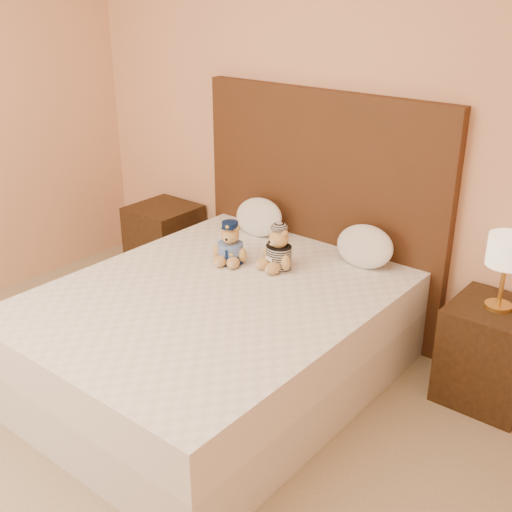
{
  "coord_description": "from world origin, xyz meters",
  "views": [
    {
      "loc": [
        2.12,
        -1.05,
        2.11
      ],
      "look_at": [
        0.09,
        1.45,
        0.71
      ],
      "focal_mm": 45.0,
      "sensor_mm": 36.0,
      "label": 1
    }
  ],
  "objects_px": {
    "bed": "(215,337)",
    "lamp": "(507,254)",
    "nightstand_left": "(165,241)",
    "teddy_police": "(230,243)",
    "teddy_prisoner": "(279,248)",
    "pillow_left": "(259,215)",
    "pillow_right": "(365,244)",
    "nightstand_right": "(490,353)"
  },
  "relations": [
    {
      "from": "bed",
      "to": "lamp",
      "type": "xyz_separation_m",
      "value": [
        1.25,
        0.8,
        0.57
      ]
    },
    {
      "from": "nightstand_left",
      "to": "teddy_police",
      "type": "xyz_separation_m",
      "value": [
        1.06,
        -0.44,
        0.4
      ]
    },
    {
      "from": "teddy_prisoner",
      "to": "pillow_left",
      "type": "distance_m",
      "value": 0.57
    },
    {
      "from": "pillow_right",
      "to": "pillow_left",
      "type": "bearing_deg",
      "value": 180.0
    },
    {
      "from": "bed",
      "to": "pillow_left",
      "type": "bearing_deg",
      "value": 113.35
    },
    {
      "from": "teddy_prisoner",
      "to": "pillow_left",
      "type": "bearing_deg",
      "value": 154.03
    },
    {
      "from": "nightstand_left",
      "to": "lamp",
      "type": "xyz_separation_m",
      "value": [
        2.5,
        0.0,
        0.57
      ]
    },
    {
      "from": "nightstand_right",
      "to": "pillow_left",
      "type": "bearing_deg",
      "value": 178.93
    },
    {
      "from": "bed",
      "to": "teddy_police",
      "type": "height_order",
      "value": "teddy_police"
    },
    {
      "from": "teddy_police",
      "to": "teddy_prisoner",
      "type": "distance_m",
      "value": 0.29
    },
    {
      "from": "lamp",
      "to": "pillow_right",
      "type": "relative_size",
      "value": 1.1
    },
    {
      "from": "bed",
      "to": "teddy_prisoner",
      "type": "distance_m",
      "value": 0.63
    },
    {
      "from": "lamp",
      "to": "teddy_police",
      "type": "height_order",
      "value": "lamp"
    },
    {
      "from": "nightstand_right",
      "to": "teddy_police",
      "type": "distance_m",
      "value": 1.56
    },
    {
      "from": "nightstand_left",
      "to": "nightstand_right",
      "type": "relative_size",
      "value": 1.0
    },
    {
      "from": "teddy_police",
      "to": "pillow_right",
      "type": "bearing_deg",
      "value": 14.91
    },
    {
      "from": "nightstand_left",
      "to": "teddy_police",
      "type": "bearing_deg",
      "value": -22.76
    },
    {
      "from": "nightstand_left",
      "to": "lamp",
      "type": "bearing_deg",
      "value": 0.0
    },
    {
      "from": "teddy_police",
      "to": "nightstand_left",
      "type": "bearing_deg",
      "value": 135.12
    },
    {
      "from": "nightstand_right",
      "to": "pillow_right",
      "type": "bearing_deg",
      "value": 177.89
    },
    {
      "from": "nightstand_left",
      "to": "teddy_police",
      "type": "distance_m",
      "value": 1.22
    },
    {
      "from": "nightstand_left",
      "to": "teddy_police",
      "type": "relative_size",
      "value": 2.15
    },
    {
      "from": "teddy_police",
      "to": "pillow_left",
      "type": "distance_m",
      "value": 0.5
    },
    {
      "from": "bed",
      "to": "pillow_left",
      "type": "relative_size",
      "value": 5.52
    },
    {
      "from": "nightstand_left",
      "to": "lamp",
      "type": "height_order",
      "value": "lamp"
    },
    {
      "from": "nightstand_right",
      "to": "lamp",
      "type": "xyz_separation_m",
      "value": [
        -0.0,
        0.0,
        0.57
      ]
    },
    {
      "from": "teddy_prisoner",
      "to": "pillow_right",
      "type": "relative_size",
      "value": 0.72
    },
    {
      "from": "nightstand_right",
      "to": "pillow_left",
      "type": "distance_m",
      "value": 1.66
    },
    {
      "from": "nightstand_right",
      "to": "teddy_prisoner",
      "type": "bearing_deg",
      "value": -164.32
    },
    {
      "from": "lamp",
      "to": "teddy_police",
      "type": "relative_size",
      "value": 1.57
    },
    {
      "from": "pillow_left",
      "to": "teddy_prisoner",
      "type": "bearing_deg",
      "value": -39.35
    },
    {
      "from": "lamp",
      "to": "teddy_prisoner",
      "type": "height_order",
      "value": "lamp"
    },
    {
      "from": "lamp",
      "to": "pillow_left",
      "type": "bearing_deg",
      "value": 178.93
    },
    {
      "from": "nightstand_right",
      "to": "teddy_police",
      "type": "bearing_deg",
      "value": -162.87
    },
    {
      "from": "nightstand_right",
      "to": "lamp",
      "type": "height_order",
      "value": "lamp"
    },
    {
      "from": "teddy_prisoner",
      "to": "nightstand_right",
      "type": "bearing_deg",
      "value": 29.06
    },
    {
      "from": "pillow_right",
      "to": "lamp",
      "type": "bearing_deg",
      "value": -2.11
    },
    {
      "from": "teddy_police",
      "to": "lamp",
      "type": "bearing_deg",
      "value": -4.99
    },
    {
      "from": "lamp",
      "to": "teddy_police",
      "type": "distance_m",
      "value": 1.52
    },
    {
      "from": "lamp",
      "to": "pillow_left",
      "type": "distance_m",
      "value": 1.62
    },
    {
      "from": "teddy_prisoner",
      "to": "pillow_left",
      "type": "relative_size",
      "value": 0.72
    },
    {
      "from": "pillow_left",
      "to": "pillow_right",
      "type": "height_order",
      "value": "pillow_right"
    }
  ]
}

